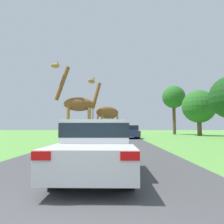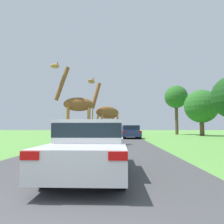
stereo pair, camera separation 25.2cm
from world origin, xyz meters
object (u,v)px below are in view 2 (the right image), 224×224
Objects in this scene: giraffe_near_road at (106,113)px; tree_left_edge at (176,97)px; car_far_ahead at (88,131)px; tree_right_cluster at (201,106)px; car_queue_left at (131,131)px; car_queue_right at (128,130)px; car_lead_maroon at (92,145)px; giraffe_companion at (76,107)px.

tree_left_edge is (10.63, 19.97, 4.03)m from giraffe_near_road.
tree_right_cluster is (15.38, 5.72, 3.43)m from car_far_ahead.
tree_left_edge is 5.87m from tree_right_cluster.
car_far_ahead is 16.77m from tree_right_cluster.
car_queue_left is 4.97m from car_far_ahead.
tree_right_cluster is (12.72, 14.90, 1.94)m from giraffe_near_road.
car_queue_right is 1.09× the size of car_queue_left.
tree_right_cluster reaches higher than car_queue_left.
tree_left_edge is 1.26× the size of tree_right_cluster.
car_queue_right is 0.52× the size of tree_left_edge.
car_queue_left is 0.48× the size of tree_left_edge.
car_queue_right is 11.05m from tree_right_cluster.
car_lead_maroon is (0.14, -8.48, -1.50)m from giraffe_near_road.
car_far_ahead is (-2.80, 17.65, 0.01)m from car_lead_maroon.
car_lead_maroon and car_far_ahead have the same top height.
car_queue_right is at bearing 48.93° from car_far_ahead.
giraffe_near_road is 2.35m from giraffe_companion.
tree_left_edge is at bearing -41.27° from giraffe_companion.
giraffe_companion is 16.82m from car_queue_right.
car_queue_left is 15.45m from tree_left_edge.
car_queue_right is (2.21, 14.77, -1.48)m from giraffe_near_road.
giraffe_near_road reaches higher than car_queue_right.
giraffe_companion is at bearing -131.59° from tree_right_cluster.
car_queue_right is 1.06× the size of car_far_ahead.
car_queue_left is at bearing -125.66° from tree_left_edge.
tree_right_cluster is at bearing 32.34° from car_queue_left.
car_lead_maroon is 1.14× the size of car_queue_left.
giraffe_near_road is 1.16× the size of car_queue_left.
car_queue_right is 6.52m from car_queue_left.
giraffe_near_road is at bearing -130.50° from tree_right_cluster.
tree_right_cluster is at bearing 61.71° from car_lead_maroon.
car_queue_right reaches higher than car_queue_left.
giraffe_companion reaches higher than car_queue_right.
tree_left_edge is (13.29, 10.80, 5.52)m from car_far_ahead.
giraffe_companion is 1.25× the size of car_queue_right.
giraffe_companion is 1.32× the size of car_far_ahead.
tree_left_edge is at bearing 54.34° from car_queue_left.
giraffe_near_road is at bearing 90.94° from car_lead_maroon.
tree_left_edge reaches higher than tree_right_cluster.
tree_right_cluster reaches higher than giraffe_near_road.
giraffe_near_road is 0.70× the size of tree_right_cluster.
giraffe_near_road is 15.00m from car_queue_right.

